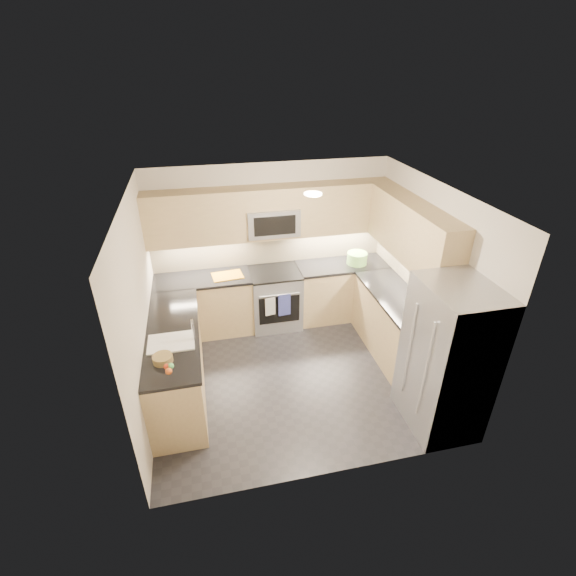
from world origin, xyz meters
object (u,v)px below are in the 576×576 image
object	(u,v)px
refrigerator	(447,359)
fruit_basket	(163,359)
cutting_board	(227,276)
utensil_bowl	(357,258)
gas_range	(275,299)
microwave	(272,221)

from	to	relation	value
refrigerator	fruit_basket	distance (m)	3.08
cutting_board	utensil_bowl	bearing A→B (deg)	-0.31
gas_range	refrigerator	size ratio (longest dim) A/B	0.51
refrigerator	utensil_bowl	world-z (taller)	refrigerator
utensil_bowl	fruit_basket	world-z (taller)	utensil_bowl
microwave	utensil_bowl	bearing A→B (deg)	-6.01
microwave	utensil_bowl	world-z (taller)	microwave
gas_range	utensil_bowl	world-z (taller)	utensil_bowl
utensil_bowl	fruit_basket	bearing A→B (deg)	-147.62
utensil_bowl	fruit_basket	distance (m)	3.42
refrigerator	fruit_basket	world-z (taller)	refrigerator
fruit_basket	utensil_bowl	bearing A→B (deg)	32.38
microwave	refrigerator	xyz separation A→B (m)	(1.45, -2.55, -0.80)
cutting_board	fruit_basket	xyz separation A→B (m)	(-0.86, -1.84, 0.03)
gas_range	fruit_basket	xyz separation A→B (m)	(-1.58, -1.85, 0.52)
cutting_board	microwave	bearing A→B (deg)	10.07
gas_range	refrigerator	distance (m)	2.86
refrigerator	fruit_basket	size ratio (longest dim) A/B	8.47
microwave	fruit_basket	bearing A→B (deg)	-128.65
gas_range	cutting_board	xyz separation A→B (m)	(-0.72, -0.00, 0.49)
utensil_bowl	microwave	bearing A→B (deg)	173.99
microwave	cutting_board	xyz separation A→B (m)	(-0.72, -0.13, -0.75)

